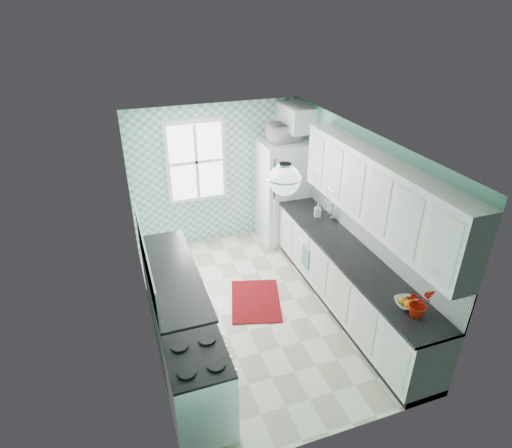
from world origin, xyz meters
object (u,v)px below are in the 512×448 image
object	(u,v)px
ceiling_light	(285,180)
fridge	(283,192)
fruit_bowl	(407,303)
microwave	(285,132)
stove	(200,388)
sink	(320,223)
potted_plant	(418,303)

from	to	relation	value
ceiling_light	fridge	world-z (taller)	ceiling_light
fruit_bowl	microwave	world-z (taller)	microwave
fruit_bowl	microwave	xyz separation A→B (m)	(-0.09, 3.44, 1.03)
stove	sink	size ratio (longest dim) A/B	1.67
ceiling_light	stove	xyz separation A→B (m)	(-1.20, -0.77, -1.84)
stove	fruit_bowl	distance (m)	2.45
ceiling_light	microwave	bearing A→B (deg)	67.04
fruit_bowl	stove	bearing A→B (deg)	178.88
fridge	potted_plant	xyz separation A→B (m)	(0.09, -3.60, 0.17)
fruit_bowl	sink	bearing A→B (deg)	89.90
sink	potted_plant	bearing A→B (deg)	-89.12
fridge	fruit_bowl	size ratio (longest dim) A/B	6.79
ceiling_light	fruit_bowl	xyz separation A→B (m)	(1.20, -0.82, -1.35)
potted_plant	microwave	world-z (taller)	microwave
ceiling_light	microwave	distance (m)	2.86
sink	fruit_bowl	distance (m)	2.15
ceiling_light	potted_plant	size ratio (longest dim) A/B	1.11
ceiling_light	fridge	xyz separation A→B (m)	(1.11, 2.62, -1.39)
potted_plant	microwave	xyz separation A→B (m)	(-0.09, 3.60, 0.91)
fridge	sink	size ratio (longest dim) A/B	3.37
stove	microwave	bearing A→B (deg)	56.79
fridge	fruit_bowl	world-z (taller)	fridge
potted_plant	sink	bearing A→B (deg)	89.91
ceiling_light	stove	distance (m)	2.33
fruit_bowl	microwave	size ratio (longest dim) A/B	0.50
sink	microwave	size ratio (longest dim) A/B	1.00
ceiling_light	sink	size ratio (longest dim) A/B	0.64
stove	ceiling_light	bearing A→B (deg)	33.82
ceiling_light	fridge	bearing A→B (deg)	67.04
ceiling_light	fridge	distance (m)	3.17
sink	microwave	world-z (taller)	microwave
stove	fruit_bowl	world-z (taller)	fruit_bowl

